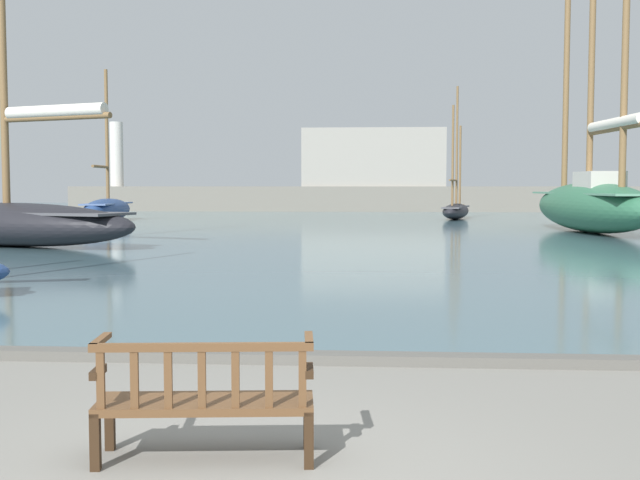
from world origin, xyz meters
TOP-DOWN VIEW (x-y plane):
  - harbor_water at (0.00, 44.00)m, footprint 100.00×80.00m
  - quay_edge_kerb at (0.00, 3.85)m, footprint 40.00×0.30m
  - park_bench at (-0.39, 0.53)m, footprint 1.64×0.68m
  - sailboat_mid_port at (9.85, 28.92)m, footprint 3.66×11.93m
  - sailboat_far_starboard at (-10.81, 19.85)m, footprint 10.77×5.54m
  - sailboat_far_port at (-13.86, 37.85)m, footprint 2.23×6.59m
  - sailboat_centre_channel at (5.51, 41.76)m, footprint 2.58×6.73m
  - far_breakwater at (-0.10, 55.25)m, footprint 44.88×2.40m

SIDE VIEW (x-z plane):
  - harbor_water at x=0.00m, z-range 0.00..0.08m
  - quay_edge_kerb at x=0.00m, z-range 0.00..0.12m
  - park_bench at x=-0.39m, z-range 0.01..0.93m
  - sailboat_centre_channel at x=5.51m, z-range -3.15..4.52m
  - sailboat_far_port at x=-13.86m, z-range -3.35..4.92m
  - sailboat_far_starboard at x=-10.81m, z-range -5.00..6.95m
  - sailboat_mid_port at x=9.85m, z-range -5.55..8.33m
  - far_breakwater at x=-0.10m, z-range -1.45..5.42m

